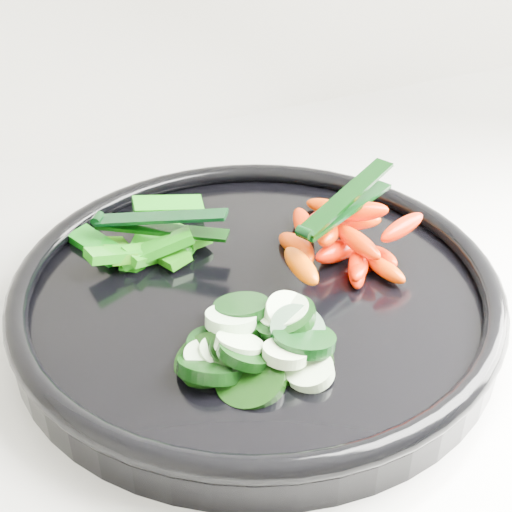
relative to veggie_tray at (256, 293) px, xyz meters
name	(u,v)px	position (x,y,z in m)	size (l,w,h in m)	color
veggie_tray	(256,293)	(0.00, 0.00, 0.00)	(0.40, 0.40, 0.04)	black
cucumber_pile	(250,345)	(-0.04, -0.07, 0.01)	(0.12, 0.12, 0.04)	black
carrot_pile	(339,238)	(0.08, 0.01, 0.02)	(0.12, 0.15, 0.05)	#ED1F00
pepper_pile	(146,243)	(-0.06, 0.09, 0.01)	(0.12, 0.10, 0.04)	#106109
tong_carrot	(344,204)	(0.08, 0.01, 0.05)	(0.11, 0.06, 0.02)	black
tong_pepper	(157,223)	(-0.05, 0.08, 0.03)	(0.10, 0.08, 0.02)	black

